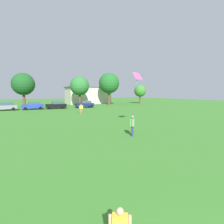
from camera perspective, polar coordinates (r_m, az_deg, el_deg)
ground_plane at (r=30.26m, az=-22.72°, el=-1.03°), size 160.00×160.00×0.00m
adult_bystander at (r=14.74m, az=6.62°, el=-3.80°), size 0.60×0.66×1.73m
bystander_near_trees at (r=30.94m, az=-9.93°, el=1.34°), size 0.77×0.43×1.66m
kite at (r=19.49m, az=8.22°, el=11.24°), size 1.33×0.93×1.12m
parked_car_gray_0 at (r=41.50m, az=-31.12°, el=1.59°), size 4.30×2.02×1.68m
parked_car_blue_1 at (r=41.31m, az=-24.11°, el=1.93°), size 4.30×2.02×1.68m
parked_car_black_2 at (r=41.46m, az=-17.48°, el=2.20°), size 4.30×2.02×1.68m
parked_car_navy_3 at (r=42.90m, az=-8.75°, el=2.55°), size 4.30×2.02×1.68m
tree_center_left at (r=48.00m, az=-26.71°, el=8.01°), size 5.33×5.33×8.30m
tree_center_right at (r=48.62m, az=-10.40°, el=8.25°), size 5.09×5.09×7.93m
tree_right at (r=52.53m, az=-0.98°, el=9.24°), size 6.00×6.00×9.34m
tree_far_right at (r=59.95m, az=9.04°, el=6.71°), size 3.92×3.92×6.11m
house_left at (r=59.18m, az=-7.77°, el=5.38°), size 13.98×7.83×5.43m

